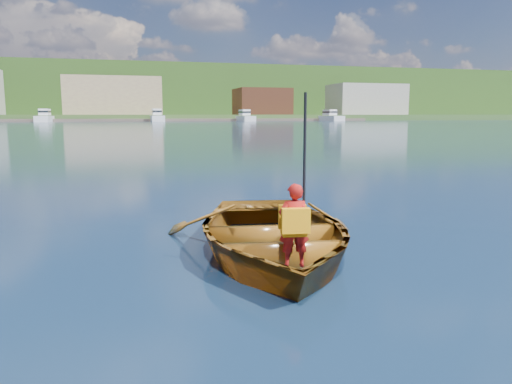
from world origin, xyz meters
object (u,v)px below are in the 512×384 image
at_px(dock, 121,120).
at_px(marina_yachts, 123,117).
at_px(child_paddler, 294,224).
at_px(rowboat, 271,234).

height_order(dock, marina_yachts, marina_yachts).
distance_m(child_paddler, marina_yachts, 143.71).
relative_size(rowboat, child_paddler, 2.25).
xyz_separation_m(child_paddler, marina_yachts, (-2.16, 143.69, 0.69)).
distance_m(child_paddler, dock, 148.37).
height_order(child_paddler, marina_yachts, marina_yachts).
height_order(rowboat, marina_yachts, marina_yachts).
bearing_deg(dock, child_paddler, -88.94).
relative_size(child_paddler, dock, 0.01).
bearing_deg(child_paddler, rowboat, 91.04).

